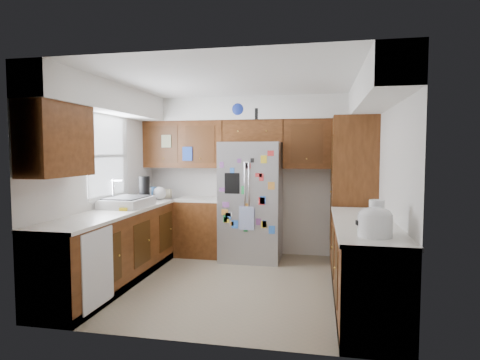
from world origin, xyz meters
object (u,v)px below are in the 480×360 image
object	(u,v)px
fridge	(251,201)
paper_towel	(376,217)
pantry	(353,192)
rice_cooker	(375,221)

from	to	relation	value
fridge	paper_towel	distance (m)	2.75
pantry	rice_cooker	world-z (taller)	pantry
paper_towel	rice_cooker	bearing A→B (deg)	-101.96
fridge	rice_cooker	world-z (taller)	fridge
pantry	paper_towel	xyz separation A→B (m)	(0.03, -2.23, -0.00)
paper_towel	fridge	bearing A→B (deg)	123.86
rice_cooker	pantry	bearing A→B (deg)	89.99
rice_cooker	paper_towel	xyz separation A→B (m)	(0.03, 0.15, 0.02)
fridge	paper_towel	bearing A→B (deg)	-56.14
pantry	rice_cooker	xyz separation A→B (m)	(-0.00, -2.38, -0.02)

